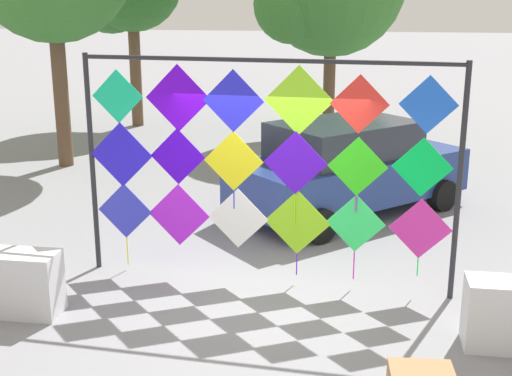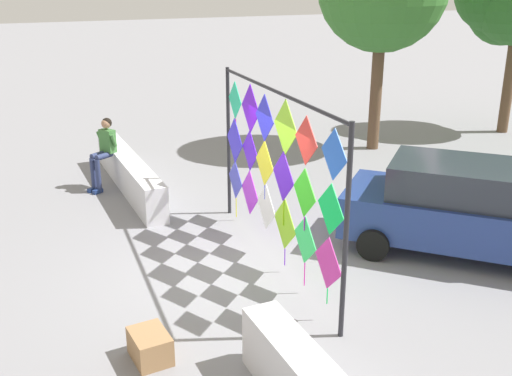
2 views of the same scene
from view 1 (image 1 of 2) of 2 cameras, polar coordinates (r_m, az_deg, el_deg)
ground at (r=8.68m, az=0.31°, el=-9.77°), size 120.00×120.00×0.00m
kite_display_rack at (r=8.84m, az=0.54°, el=2.90°), size 4.87×0.39×2.99m
parked_car at (r=12.10m, az=7.55°, el=1.74°), size 4.26×4.20×1.63m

